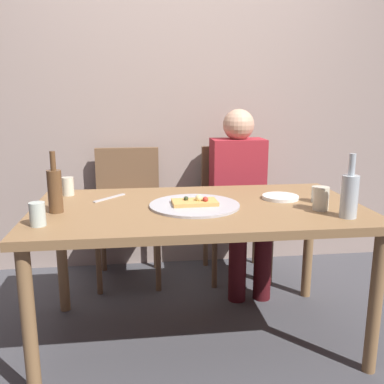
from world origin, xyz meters
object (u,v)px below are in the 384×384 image
at_px(pizza_tray, 195,205).
at_px(beer_bottle, 55,190).
at_px(pizza_slice_last, 195,202).
at_px(dining_table, 198,220).
at_px(tumbler_far, 37,214).
at_px(chair_left, 128,206).
at_px(short_glass, 68,186).
at_px(table_knife, 110,198).
at_px(wine_bottle, 350,194).
at_px(wine_glass, 321,198).
at_px(chair_right, 235,202).
at_px(plate_stack, 280,197).
at_px(guest_in_sweater, 240,189).
at_px(tumbler_near, 319,194).

xyz_separation_m(pizza_tray, beer_bottle, (-0.66, -0.03, 0.10)).
bearing_deg(pizza_slice_last, dining_table, 38.13).
height_order(tumbler_far, chair_left, chair_left).
bearing_deg(beer_bottle, short_glass, 89.78).
bearing_deg(pizza_slice_last, beer_bottle, -177.94).
xyz_separation_m(pizza_slice_last, table_knife, (-0.43, 0.22, -0.02)).
relative_size(wine_bottle, beer_bottle, 1.00).
bearing_deg(pizza_tray, short_glass, 153.84).
bearing_deg(wine_glass, chair_right, 100.60).
bearing_deg(wine_bottle, plate_stack, 116.51).
bearing_deg(chair_left, wine_bottle, 131.60).
height_order(plate_stack, chair_left, chair_left).
relative_size(dining_table, pizza_slice_last, 7.24).
distance_m(plate_stack, guest_in_sweater, 0.62).
bearing_deg(wine_bottle, wine_glass, 116.70).
bearing_deg(beer_bottle, table_knife, 46.70).
xyz_separation_m(wine_bottle, table_knife, (-1.08, 0.49, -0.10)).
relative_size(beer_bottle, tumbler_far, 2.86).
relative_size(wine_glass, plate_stack, 0.59).
height_order(dining_table, chair_right, chair_right).
height_order(dining_table, pizza_slice_last, pizza_slice_last).
bearing_deg(guest_in_sweater, pizza_slice_last, 60.68).
bearing_deg(chair_right, wine_bottle, 102.70).
height_order(wine_bottle, chair_left, wine_bottle).
distance_m(short_glass, guest_in_sweater, 1.13).
distance_m(dining_table, pizza_slice_last, 0.10).
bearing_deg(tumbler_far, short_glass, 86.11).
bearing_deg(guest_in_sweater, table_knife, 30.61).
bearing_deg(chair_right, table_knife, 37.76).
height_order(table_knife, chair_left, chair_left).
distance_m(wine_bottle, tumbler_near, 0.29).
relative_size(tumbler_near, table_knife, 0.37).
bearing_deg(chair_left, tumbler_far, 72.64).
distance_m(wine_glass, plate_stack, 0.27).
xyz_separation_m(pizza_tray, tumbler_near, (0.64, 0.00, 0.03)).
bearing_deg(chair_right, short_glass, 26.98).
height_order(dining_table, beer_bottle, beer_bottle).
xyz_separation_m(beer_bottle, chair_right, (1.06, 0.88, -0.32)).
relative_size(tumbler_far, short_glass, 1.01).
bearing_deg(guest_in_sweater, tumbler_near, 108.95).
bearing_deg(guest_in_sweater, beer_bottle, 34.74).
height_order(wine_glass, table_knife, wine_glass).
xyz_separation_m(table_knife, guest_in_sweater, (0.83, 0.49, -0.08)).
relative_size(short_glass, chair_right, 0.11).
xyz_separation_m(plate_stack, table_knife, (-0.90, 0.12, -0.01)).
bearing_deg(beer_bottle, pizza_slice_last, 2.06).
bearing_deg(tumbler_far, guest_in_sweater, 40.72).
bearing_deg(tumbler_near, tumbler_far, -169.87).
xyz_separation_m(tumbler_near, wine_glass, (-0.05, -0.14, 0.02)).
bearing_deg(tumbler_near, short_glass, 166.27).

